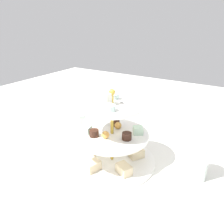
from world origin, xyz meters
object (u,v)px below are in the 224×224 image
(water_glass_tall_right, at_px, (197,159))
(water_glass_short_left, at_px, (79,123))
(tiered_serving_stand, at_px, (112,141))
(teacup_with_saucer, at_px, (110,121))
(butter_knife_right, at_px, (162,131))

(water_glass_tall_right, relative_size, water_glass_short_left, 1.59)
(water_glass_short_left, bearing_deg, tiered_serving_stand, 154.23)
(water_glass_tall_right, xyz_separation_m, water_glass_short_left, (0.50, -0.05, -0.02))
(tiered_serving_stand, distance_m, teacup_with_saucer, 0.29)
(water_glass_tall_right, xyz_separation_m, teacup_with_saucer, (0.41, -0.17, -0.04))
(tiered_serving_stand, distance_m, water_glass_short_left, 0.27)
(teacup_with_saucer, relative_size, butter_knife_right, 0.53)
(tiered_serving_stand, height_order, water_glass_short_left, tiered_serving_stand)
(tiered_serving_stand, height_order, water_glass_tall_right, tiered_serving_stand)
(water_glass_tall_right, bearing_deg, butter_knife_right, -52.05)
(butter_knife_right, bearing_deg, water_glass_tall_right, 136.52)
(tiered_serving_stand, xyz_separation_m, water_glass_tall_right, (-0.26, -0.07, -0.02))
(teacup_with_saucer, bearing_deg, water_glass_short_left, 53.78)
(water_glass_tall_right, xyz_separation_m, butter_knife_right, (0.19, -0.24, -0.06))
(water_glass_short_left, distance_m, butter_knife_right, 0.37)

